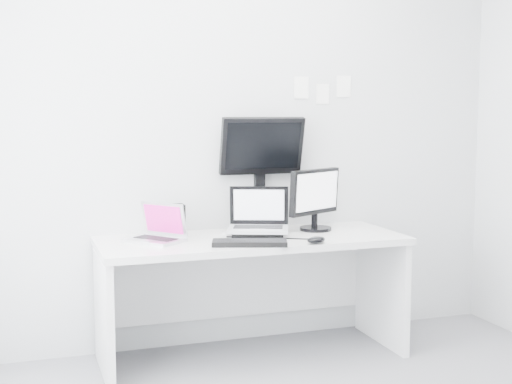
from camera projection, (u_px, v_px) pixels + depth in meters
back_wall at (234, 130)px, 4.45m from camera, size 3.60×0.00×3.60m
desk at (252, 298)px, 4.24m from camera, size 1.80×0.70×0.73m
macbook at (154, 222)px, 4.03m from camera, size 0.37×0.38×0.23m
speaker at (176, 220)px, 4.23m from camera, size 0.13×0.13×0.19m
dell_laptop at (258, 211)px, 4.23m from camera, size 0.43×0.39×0.30m
rear_monitor at (261, 171)px, 4.49m from camera, size 0.53×0.20×0.72m
samsung_monitor at (316, 199)px, 4.42m from camera, size 0.48×0.38×0.40m
keyboard at (250, 243)px, 3.94m from camera, size 0.44×0.27×0.03m
mouse at (316, 240)px, 4.00m from camera, size 0.15×0.12×0.04m
wall_note_0 at (301, 88)px, 4.56m from camera, size 0.10×0.00×0.14m
wall_note_1 at (323, 94)px, 4.61m from camera, size 0.09×0.00×0.13m
wall_note_2 at (344, 86)px, 4.66m from camera, size 0.10×0.00×0.14m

